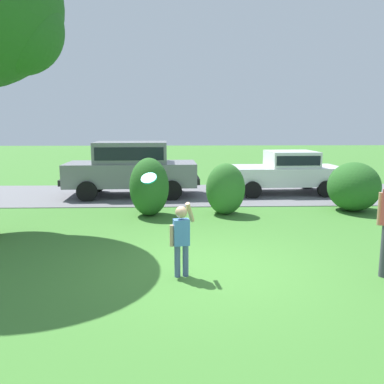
{
  "coord_description": "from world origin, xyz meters",
  "views": [
    {
      "loc": [
        -0.49,
        -6.77,
        2.55
      ],
      "look_at": [
        -0.24,
        1.6,
        1.1
      ],
      "focal_mm": 37.13,
      "sensor_mm": 36.0,
      "label": 1
    }
  ],
  "objects_px": {
    "child_thrower": "(181,235)",
    "frisbee": "(149,178)",
    "parked_sedan": "(285,171)",
    "parked_suv": "(132,166)"
  },
  "relations": [
    {
      "from": "child_thrower",
      "to": "parked_suv",
      "type": "bearing_deg",
      "value": 102.81
    },
    {
      "from": "parked_suv",
      "to": "parked_sedan",
      "type": "bearing_deg",
      "value": 3.82
    },
    {
      "from": "child_thrower",
      "to": "frisbee",
      "type": "bearing_deg",
      "value": 138.43
    },
    {
      "from": "parked_sedan",
      "to": "child_thrower",
      "type": "distance_m",
      "value": 8.82
    },
    {
      "from": "parked_sedan",
      "to": "frisbee",
      "type": "bearing_deg",
      "value": -120.45
    },
    {
      "from": "parked_sedan",
      "to": "parked_suv",
      "type": "bearing_deg",
      "value": -176.18
    },
    {
      "from": "frisbee",
      "to": "child_thrower",
      "type": "bearing_deg",
      "value": -41.57
    },
    {
      "from": "child_thrower",
      "to": "frisbee",
      "type": "height_order",
      "value": "frisbee"
    },
    {
      "from": "parked_sedan",
      "to": "parked_suv",
      "type": "distance_m",
      "value": 5.56
    },
    {
      "from": "parked_suv",
      "to": "frisbee",
      "type": "height_order",
      "value": "parked_suv"
    }
  ]
}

